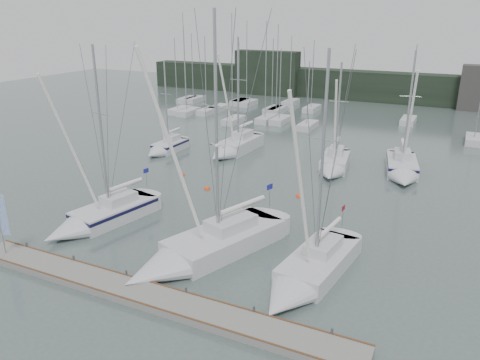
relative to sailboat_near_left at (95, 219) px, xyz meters
The scene contains 17 objects.
ground 8.77m from the sailboat_near_left, ahead, with size 160.00×160.00×0.00m, color #4D5E5A.
dock 10.50m from the sailboat_near_left, 33.91° to the right, with size 24.00×2.00×0.40m, color slate.
far_treeline 61.79m from the sailboat_near_left, 81.90° to the left, with size 90.00×4.00×5.00m, color black.
far_building_left 60.31m from the sailboat_near_left, 100.81° to the left, with size 12.00×3.00×8.00m, color black.
mast_forest 42.35m from the sailboat_near_left, 90.20° to the left, with size 58.84×21.19×14.77m.
sailboat_near_left is the anchor object (origin of this frame).
sailboat_near_center 9.15m from the sailboat_near_left, ahead, with size 7.20×11.96×16.06m.
sailboat_near_right 16.06m from the sailboat_near_left, ahead, with size 3.97×9.91×13.89m.
sailboat_mid_a 18.99m from the sailboat_near_left, 109.30° to the left, with size 2.40×6.18×10.62m.
sailboat_mid_b 20.89m from the sailboat_near_left, 88.30° to the left, with size 3.30×9.11×13.13m.
sailboat_mid_c 23.06m from the sailboat_near_left, 58.11° to the left, with size 3.52×7.93×11.09m.
sailboat_mid_d 28.00m from the sailboat_near_left, 48.91° to the left, with size 4.23×8.81×12.34m.
buoy_a 10.72m from the sailboat_near_left, 70.89° to the left, with size 0.54×0.54×0.54m, color #FA4216.
buoy_b 16.50m from the sailboat_near_left, 46.43° to the left, with size 0.58×0.58×0.58m, color #FA4216.
buoy_c 12.35m from the sailboat_near_left, 92.30° to the left, with size 0.56×0.56×0.56m, color #FA4216.
dock_banner 6.62m from the sailboat_near_left, 104.96° to the right, with size 0.61×0.19×4.08m.
seagull 12.30m from the sailboat_near_left, ahead, with size 1.01×0.48×0.20m.
Camera 1 is at (13.99, -22.28, 14.56)m, focal length 35.00 mm.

